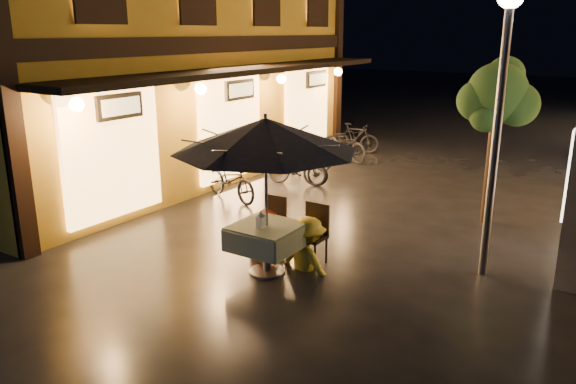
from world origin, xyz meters
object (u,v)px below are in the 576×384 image
Objects in this scene: streetlamp_near at (502,81)px; table_lantern at (261,219)px; bicycle_0 at (231,180)px; person_yellow at (307,218)px; patio_umbrella at (265,135)px; person_orange at (265,210)px; cafe_table at (267,237)px.

table_lantern is at bearing -145.82° from streetlamp_near.
person_yellow is at bearing -107.47° from bicycle_0.
patio_umbrella is at bearing 61.00° from person_yellow.
streetlamp_near is at bearing -152.61° from person_orange.
streetlamp_near reaches higher than bicycle_0.
streetlamp_near is 4.05m from person_orange.
cafe_table is 0.58× the size of bicycle_0.
streetlamp_near is 3.40m from patio_umbrella.
patio_umbrella is 10.97× the size of table_lantern.
streetlamp_near reaches higher than patio_umbrella.
patio_umbrella is at bearing -90.00° from cafe_table.
patio_umbrella reaches higher than bicycle_0.
cafe_table is at bearing -147.93° from streetlamp_near.
patio_umbrella reaches higher than table_lantern.
streetlamp_near is at bearing -83.20° from bicycle_0.
person_yellow is at bearing 51.62° from cafe_table.
streetlamp_near reaches higher than table_lantern.
cafe_table is at bearing 61.00° from person_yellow.
person_orange is (-0.42, 0.58, 0.19)m from cafe_table.
streetlamp_near is 3.42m from person_yellow.
streetlamp_near is at bearing 34.18° from table_lantern.
cafe_table is 0.36× the size of patio_umbrella.
patio_umbrella is at bearing -147.93° from streetlamp_near.
streetlamp_near is 1.54× the size of patio_umbrella.
person_orange reaches higher than cafe_table.
person_yellow is (0.83, -0.06, 0.04)m from person_orange.
cafe_table is at bearing -116.82° from bicycle_0.
streetlamp_near is 2.60× the size of person_yellow.
person_yellow is at bearing 58.38° from table_lantern.
cafe_table is at bearing 90.00° from patio_umbrella.
bicycle_0 is at bearing 136.08° from cafe_table.
bicycle_0 is at bearing 169.70° from streetlamp_near.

